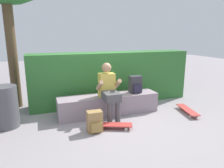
# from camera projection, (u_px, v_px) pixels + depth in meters

# --- Properties ---
(ground_plane) EXTENTS (24.00, 24.00, 0.00)m
(ground_plane) POSITION_uv_depth(u_px,v_px,m) (115.00, 120.00, 4.45)
(ground_plane) COLOR gray
(bench_main) EXTENTS (2.30, 0.49, 0.45)m
(bench_main) POSITION_uv_depth(u_px,v_px,m) (109.00, 104.00, 4.78)
(bench_main) COLOR gray
(bench_main) RESTS_ON ground
(person_skater) EXTENTS (0.49, 0.62, 1.20)m
(person_skater) POSITION_uv_depth(u_px,v_px,m) (109.00, 89.00, 4.46)
(person_skater) COLOR gold
(person_skater) RESTS_ON ground
(skateboard_near_person) EXTENTS (0.81, 0.50, 0.09)m
(skateboard_near_person) POSITION_uv_depth(u_px,v_px,m) (112.00, 125.00, 4.04)
(skateboard_near_person) COLOR #BC3833
(skateboard_near_person) RESTS_ON ground
(skateboard_beside_bench) EXTENTS (0.36, 0.82, 0.09)m
(skateboard_beside_bench) POSITION_uv_depth(u_px,v_px,m) (187.00, 110.00, 4.85)
(skateboard_beside_bench) COLOR #BC3833
(skateboard_beside_bench) RESTS_ON ground
(backpack_on_bench) EXTENTS (0.28, 0.23, 0.40)m
(backpack_on_bench) POSITION_uv_depth(u_px,v_px,m) (135.00, 85.00, 4.89)
(backpack_on_bench) COLOR #333338
(backpack_on_bench) RESTS_ON bench_main
(backpack_on_ground) EXTENTS (0.28, 0.23, 0.40)m
(backpack_on_ground) POSITION_uv_depth(u_px,v_px,m) (95.00, 122.00, 3.89)
(backpack_on_ground) COLOR #A37A47
(backpack_on_ground) RESTS_ON ground
(hedge_row) EXTENTS (4.21, 0.64, 1.35)m
(hedge_row) POSITION_uv_depth(u_px,v_px,m) (112.00, 77.00, 5.55)
(hedge_row) COLOR #306B2F
(hedge_row) RESTS_ON ground
(trash_bin) EXTENTS (0.49, 0.49, 0.83)m
(trash_bin) POSITION_uv_depth(u_px,v_px,m) (5.00, 107.00, 4.04)
(trash_bin) COLOR #4C4C51
(trash_bin) RESTS_ON ground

